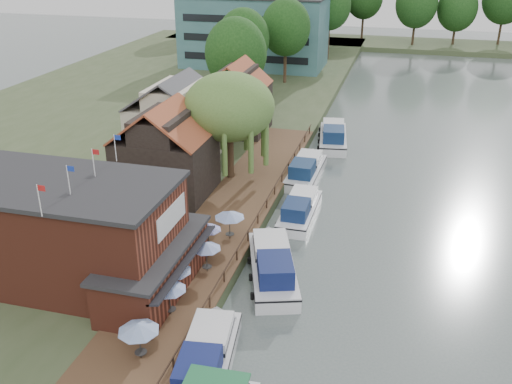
% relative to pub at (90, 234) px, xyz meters
% --- Properties ---
extents(ground, '(260.00, 260.00, 0.00)m').
position_rel_pub_xyz_m(ground, '(14.00, 1.00, -4.65)').
color(ground, '#4C5854').
rests_on(ground, ground).
extents(land_bank, '(50.00, 140.00, 1.00)m').
position_rel_pub_xyz_m(land_bank, '(-16.00, 36.00, -4.15)').
color(land_bank, '#384728').
rests_on(land_bank, ground).
extents(quay_deck, '(6.00, 50.00, 0.10)m').
position_rel_pub_xyz_m(quay_deck, '(6.00, 11.00, -3.60)').
color(quay_deck, '#47301E').
rests_on(quay_deck, land_bank).
extents(quay_rail, '(0.20, 49.00, 1.00)m').
position_rel_pub_xyz_m(quay_rail, '(8.70, 11.50, -3.15)').
color(quay_rail, black).
rests_on(quay_rail, land_bank).
extents(pub, '(20.00, 11.00, 7.30)m').
position_rel_pub_xyz_m(pub, '(0.00, 0.00, 0.00)').
color(pub, maroon).
rests_on(pub, land_bank).
extents(hotel_block, '(25.40, 12.40, 12.30)m').
position_rel_pub_xyz_m(hotel_block, '(-8.00, 71.00, 2.50)').
color(hotel_block, '#38666B').
rests_on(hotel_block, land_bank).
extents(cottage_a, '(8.60, 7.60, 8.50)m').
position_rel_pub_xyz_m(cottage_a, '(-1.00, 15.00, 0.60)').
color(cottage_a, black).
rests_on(cottage_a, land_bank).
extents(cottage_b, '(9.60, 8.60, 8.50)m').
position_rel_pub_xyz_m(cottage_b, '(-4.00, 25.00, 0.60)').
color(cottage_b, beige).
rests_on(cottage_b, land_bank).
extents(cottage_c, '(7.60, 7.60, 8.50)m').
position_rel_pub_xyz_m(cottage_c, '(0.00, 34.00, 0.60)').
color(cottage_c, black).
rests_on(cottage_c, land_bank).
extents(willow, '(8.60, 8.60, 10.43)m').
position_rel_pub_xyz_m(willow, '(3.50, 20.00, 1.56)').
color(willow, '#476B2D').
rests_on(willow, land_bank).
extents(umbrella_0, '(2.37, 2.37, 2.38)m').
position_rel_pub_xyz_m(umbrella_0, '(6.53, -6.52, -2.36)').
color(umbrella_0, navy).
rests_on(umbrella_0, quay_deck).
extents(umbrella_1, '(2.21, 2.21, 2.38)m').
position_rel_pub_xyz_m(umbrella_1, '(6.56, -2.34, -2.36)').
color(umbrella_1, '#1B4197').
rests_on(umbrella_1, quay_deck).
extents(umbrella_2, '(2.37, 2.37, 2.38)m').
position_rel_pub_xyz_m(umbrella_2, '(6.03, -0.32, -2.36)').
color(umbrella_2, navy).
rests_on(umbrella_2, quay_deck).
extents(umbrella_3, '(2.10, 2.10, 2.38)m').
position_rel_pub_xyz_m(umbrella_3, '(7.10, 3.01, -2.36)').
color(umbrella_3, navy).
rests_on(umbrella_3, quay_deck).
extents(umbrella_4, '(2.01, 2.01, 2.38)m').
position_rel_pub_xyz_m(umbrella_4, '(6.28, 5.70, -2.36)').
color(umbrella_4, navy).
rests_on(umbrella_4, quay_deck).
extents(umbrella_5, '(2.39, 2.39, 2.38)m').
position_rel_pub_xyz_m(umbrella_5, '(7.22, 8.02, -2.36)').
color(umbrella_5, '#1A4294').
rests_on(umbrella_5, quay_deck).
extents(cruiser_0, '(4.56, 10.32, 2.42)m').
position_rel_pub_xyz_m(cruiser_0, '(10.03, -5.51, -3.44)').
color(cruiser_0, silver).
rests_on(cruiser_0, ground).
extents(cruiser_1, '(6.63, 11.19, 2.61)m').
position_rel_pub_xyz_m(cruiser_1, '(11.37, 5.15, -3.34)').
color(cruiser_1, silver).
rests_on(cruiser_1, ground).
extents(cruiser_2, '(3.08, 9.45, 2.27)m').
position_rel_pub_xyz_m(cruiser_2, '(11.45, 15.06, -3.52)').
color(cruiser_2, white).
rests_on(cruiser_2, ground).
extents(cruiser_3, '(3.42, 10.07, 2.43)m').
position_rel_pub_xyz_m(cruiser_3, '(10.32, 24.06, -3.43)').
color(cruiser_3, silver).
rests_on(cruiser_3, ground).
extents(cruiser_4, '(4.91, 11.08, 2.63)m').
position_rel_pub_xyz_m(cruiser_4, '(11.54, 35.20, -3.34)').
color(cruiser_4, silver).
rests_on(cruiser_4, ground).
extents(bank_tree_0, '(8.33, 8.33, 12.16)m').
position_rel_pub_xyz_m(bank_tree_0, '(-3.22, 44.19, 2.43)').
color(bank_tree_0, '#143811').
rests_on(bank_tree_0, land_bank).
extents(bank_tree_1, '(7.70, 7.70, 12.34)m').
position_rel_pub_xyz_m(bank_tree_1, '(-4.60, 52.50, 2.52)').
color(bank_tree_1, '#143811').
rests_on(bank_tree_1, land_bank).
extents(bank_tree_2, '(7.70, 7.70, 13.08)m').
position_rel_pub_xyz_m(bank_tree_2, '(0.16, 59.90, 2.89)').
color(bank_tree_2, '#143811').
rests_on(bank_tree_2, land_bank).
extents(bank_tree_3, '(7.89, 7.89, 14.38)m').
position_rel_pub_xyz_m(bank_tree_3, '(3.92, 80.65, 3.54)').
color(bank_tree_3, '#143811').
rests_on(bank_tree_3, land_bank).
extents(bank_tree_4, '(8.74, 8.74, 13.08)m').
position_rel_pub_xyz_m(bank_tree_4, '(0.38, 88.96, 2.89)').
color(bank_tree_4, '#143811').
rests_on(bank_tree_4, land_bank).
extents(bank_tree_5, '(6.30, 6.30, 13.12)m').
position_rel_pub_xyz_m(bank_tree_5, '(-1.43, 94.99, 2.91)').
color(bank_tree_5, '#143811').
rests_on(bank_tree_5, land_bank).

